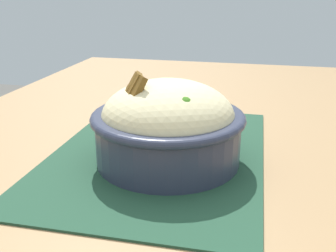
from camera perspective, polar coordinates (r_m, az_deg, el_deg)
The scene contains 4 objects.
table at distance 0.63m, azimuth -2.12°, elevation -8.27°, with size 1.36×0.78×0.76m.
placemat at distance 0.57m, azimuth -1.37°, elevation -3.89°, with size 0.41×0.29×0.00m, color #1E422D.
bowl at distance 0.53m, azimuth -0.01°, elevation 0.13°, with size 0.20×0.20×0.12m.
fork at distance 0.64m, azimuth -0.35°, elevation -0.92°, with size 0.04×0.13×0.00m.
Camera 1 is at (-0.54, -0.15, 1.00)m, focal length 42.51 mm.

